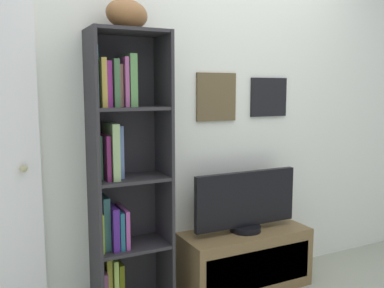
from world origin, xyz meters
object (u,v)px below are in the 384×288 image
Objects in this scene: football at (127,14)px; tv_stand at (245,259)px; bookshelf at (120,177)px; television at (246,202)px.

football reaches higher than tv_stand.
bookshelf is 1.91× the size of tv_stand.
football is (0.06, -0.03, 0.98)m from bookshelf.
television is (0.84, -0.04, -1.23)m from football.
television reaches higher than tv_stand.
football is 1.49m from television.
tv_stand is at bearing -90.00° from television.
bookshelf is at bearing 175.36° from television.
football is at bearing -28.47° from bookshelf.
bookshelf is 1.12m from tv_stand.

